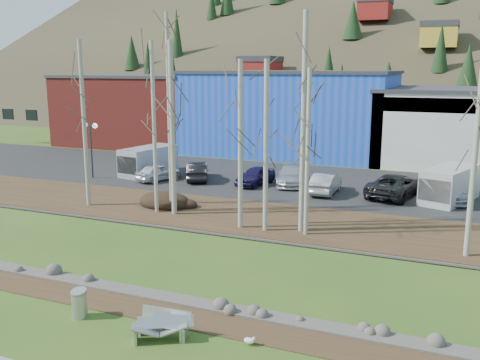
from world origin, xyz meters
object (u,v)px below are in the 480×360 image
at_px(bench_intact, 164,323).
at_px(car_4, 325,183).
at_px(car_1, 197,171).
at_px(car_3, 255,176).
at_px(bench_damaged, 162,329).
at_px(van_grey, 147,161).
at_px(car_0, 159,172).
at_px(car_5, 396,185).
at_px(seagull, 249,341).
at_px(street_lamp, 90,135).
at_px(car_2, 291,175).
at_px(litter_bin, 79,305).
at_px(car_6, 444,189).
at_px(van_white, 449,185).

bearing_deg(bench_intact, car_4, 85.29).
relative_size(car_1, car_3, 1.10).
xyz_separation_m(bench_intact, car_4, (0.06, 21.40, 0.39)).
relative_size(bench_damaged, car_1, 0.42).
bearing_deg(van_grey, car_0, -29.00).
height_order(car_4, car_5, car_5).
bearing_deg(car_0, car_3, -150.47).
height_order(bench_damaged, car_0, car_0).
relative_size(bench_damaged, car_4, 0.43).
xyz_separation_m(seagull, street_lamp, (-20.79, 18.96, 3.36)).
bearing_deg(van_grey, car_1, 6.10).
height_order(car_0, car_2, car_2).
relative_size(seagull, van_grey, 0.08).
bearing_deg(car_0, street_lamp, 31.55).
xyz_separation_m(litter_bin, car_3, (-1.91, 22.00, 0.34)).
relative_size(litter_bin, car_1, 0.22).
height_order(car_3, van_grey, van_grey).
relative_size(street_lamp, car_3, 1.10).
relative_size(bench_damaged, car_3, 0.47).
bearing_deg(car_0, car_6, -155.77).
xyz_separation_m(litter_bin, car_6, (11.06, 22.51, 0.39)).
distance_m(bench_damaged, van_white, 23.70).
distance_m(bench_damaged, car_2, 23.65).
bearing_deg(car_0, car_4, -157.50).
bearing_deg(car_5, seagull, 98.14).
distance_m(car_3, car_4, 5.41).
xyz_separation_m(street_lamp, car_5, (22.59, 2.78, -2.62)).
bearing_deg(car_6, car_0, 168.09).
height_order(car_1, van_grey, van_grey).
height_order(seagull, car_6, car_6).
relative_size(street_lamp, van_white, 0.79).
distance_m(car_4, van_white, 7.89).
bearing_deg(car_6, litter_bin, -133.39).
bearing_deg(seagull, car_3, 98.48).
height_order(seagull, car_2, car_2).
height_order(street_lamp, car_6, street_lamp).
bearing_deg(car_3, van_grey, -172.46).
relative_size(seagull, street_lamp, 0.10).
bearing_deg(litter_bin, van_white, 62.83).
bearing_deg(van_white, car_3, -160.66).
bearing_deg(street_lamp, car_0, 28.92).
height_order(bench_damaged, car_3, car_3).
height_order(street_lamp, car_4, street_lamp).
height_order(litter_bin, car_3, car_3).
xyz_separation_m(bench_damaged, car_4, (-0.03, 21.72, 0.43)).
relative_size(car_3, car_4, 0.93).
relative_size(bench_intact, bench_damaged, 0.98).
xyz_separation_m(bench_damaged, litter_bin, (-3.50, 0.30, 0.07)).
relative_size(car_3, van_grey, 0.74).
xyz_separation_m(car_1, car_3, (4.78, -0.00, -0.04)).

